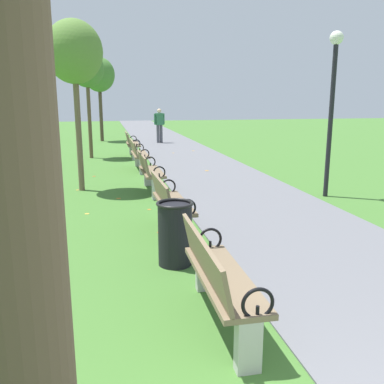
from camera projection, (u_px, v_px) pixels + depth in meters
name	position (u px, v px, depth m)	size (l,w,h in m)	color
paved_walkway	(171.00, 146.00, 18.85)	(2.97, 44.00, 0.02)	slate
park_bench_2	(218.00, 277.00, 3.93)	(0.48, 1.60, 0.90)	#7A664C
park_bench_3	(170.00, 203.00, 6.70)	(0.51, 1.61, 0.90)	#7A664C
park_bench_4	(150.00, 171.00, 9.57)	(0.50, 1.61, 0.90)	#7A664C
park_bench_5	(138.00, 154.00, 12.52)	(0.48, 1.60, 0.90)	#7A664C
park_bench_6	(132.00, 144.00, 15.29)	(0.48, 1.60, 0.90)	#7A664C
tree_2	(74.00, 53.00, 9.19)	(1.27, 1.27, 3.83)	brown
tree_3	(87.00, 70.00, 14.52)	(1.18, 1.18, 3.78)	brown
tree_4	(99.00, 75.00, 20.41)	(1.52, 1.52, 4.09)	#4C3D2D
pedestrian_walking	(159.00, 124.00, 19.97)	(0.52, 0.28, 1.62)	#4C4C56
trash_bin	(175.00, 233.00, 5.39)	(0.48, 0.48, 0.84)	black
lamp_post	(333.00, 89.00, 8.76)	(0.28, 0.28, 3.48)	black
scattered_leaves	(158.00, 185.00, 10.46)	(4.58, 14.99, 0.02)	#BC842D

